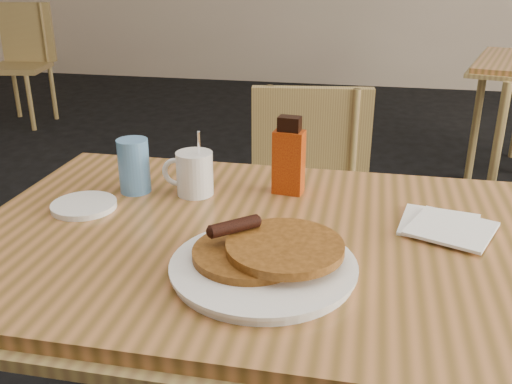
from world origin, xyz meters
The scene contains 9 objects.
main_table centered at (0.02, 0.00, 0.71)m, with size 1.17×0.79×0.75m.
chair_main_far centered at (0.02, 0.75, 0.51)m, with size 0.43×0.44×0.85m.
chair_wall_extra centered at (-2.48, 3.11, 0.54)m, with size 0.48×0.48×0.91m.
pancake_plate centered at (0.04, -0.13, 0.77)m, with size 0.31×0.31×0.07m.
coffee_mug centered at (-0.17, 0.17, 0.80)m, with size 0.11×0.08×0.15m.
syrup_bottle centered at (0.03, 0.22, 0.83)m, with size 0.07×0.05×0.17m.
napkin_stack centered at (0.35, 0.09, 0.76)m, with size 0.20×0.21×0.01m.
blue_tumbler centered at (-0.30, 0.15, 0.81)m, with size 0.07×0.07×0.12m, color #5790CB.
side_saucer centered at (-0.37, 0.04, 0.76)m, with size 0.13×0.13×0.01m, color white.
Camera 1 is at (0.19, -0.94, 1.24)m, focal length 40.00 mm.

